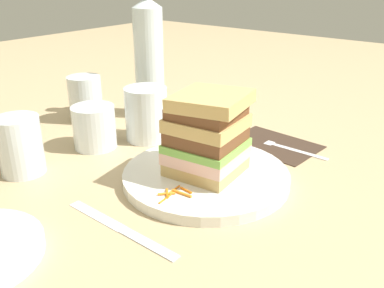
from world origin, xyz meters
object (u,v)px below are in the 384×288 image
(knife, at_px, (123,229))
(main_plate, at_px, (207,176))
(empty_tumbler_0, at_px, (20,146))
(empty_tumbler_2, at_px, (86,99))
(fork, at_px, (284,145))
(juice_glass, at_px, (146,117))
(water_bottle, at_px, (149,57))
(empty_tumbler_1, at_px, (94,127))
(napkin_dark, at_px, (273,144))
(sandwich, at_px, (208,135))

(knife, bearing_deg, main_plate, -1.42)
(main_plate, height_order, knife, main_plate)
(empty_tumbler_0, distance_m, empty_tumbler_2, 0.26)
(fork, relative_size, empty_tumbler_0, 1.71)
(main_plate, bearing_deg, juice_glass, 70.72)
(juice_glass, relative_size, water_bottle, 0.36)
(knife, relative_size, empty_tumbler_0, 2.06)
(empty_tumbler_1, xyz_separation_m, empty_tumbler_2, (0.09, 0.13, 0.01))
(knife, distance_m, empty_tumbler_1, 0.29)
(empty_tumbler_0, bearing_deg, main_plate, -57.42)
(juice_glass, xyz_separation_m, water_bottle, (0.11, 0.10, 0.09))
(empty_tumbler_2, bearing_deg, empty_tumbler_1, -123.03)
(fork, height_order, juice_glass, juice_glass)
(main_plate, bearing_deg, water_bottle, 58.38)
(empty_tumbler_1, bearing_deg, napkin_dark, -49.96)
(juice_glass, relative_size, empty_tumbler_2, 1.06)
(juice_glass, xyz_separation_m, empty_tumbler_0, (-0.23, 0.06, 0.00))
(fork, height_order, water_bottle, water_bottle)
(empty_tumbler_1, distance_m, empty_tumbler_2, 0.16)
(main_plate, relative_size, sandwich, 2.02)
(fork, distance_m, juice_glass, 0.27)
(empty_tumbler_0, bearing_deg, knife, -92.89)
(sandwich, height_order, napkin_dark, sandwich)
(water_bottle, distance_m, empty_tumbler_0, 0.36)
(sandwich, height_order, empty_tumbler_0, sandwich)
(main_plate, distance_m, knife, 0.18)
(sandwich, relative_size, juice_glass, 1.26)
(main_plate, xyz_separation_m, empty_tumbler_0, (-0.16, 0.26, 0.04))
(knife, relative_size, empty_tumbler_2, 2.03)
(sandwich, height_order, fork, sandwich)
(fork, xyz_separation_m, knife, (-0.38, 0.04, -0.00))
(water_bottle, bearing_deg, empty_tumbler_2, 143.19)
(main_plate, bearing_deg, empty_tumbler_0, 122.58)
(sandwich, xyz_separation_m, juice_glass, (0.07, 0.20, -0.03))
(main_plate, relative_size, empty_tumbler_0, 2.73)
(fork, relative_size, empty_tumbler_2, 1.68)
(main_plate, relative_size, empty_tumbler_2, 2.69)
(water_bottle, height_order, empty_tumbler_1, water_bottle)
(empty_tumbler_1, bearing_deg, knife, -122.89)
(juice_glass, height_order, empty_tumbler_1, juice_glass)
(fork, relative_size, empty_tumbler_1, 2.07)
(napkin_dark, relative_size, water_bottle, 0.56)
(main_plate, height_order, empty_tumbler_2, empty_tumbler_2)
(water_bottle, relative_size, empty_tumbler_1, 3.66)
(knife, distance_m, water_bottle, 0.48)
(water_bottle, relative_size, empty_tumbler_2, 2.98)
(sandwich, xyz_separation_m, empty_tumbler_0, (-0.17, 0.26, -0.03))
(juice_glass, height_order, water_bottle, water_bottle)
(napkin_dark, xyz_separation_m, empty_tumbler_1, (-0.22, 0.26, 0.04))
(empty_tumbler_2, bearing_deg, empty_tumbler_0, -152.00)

